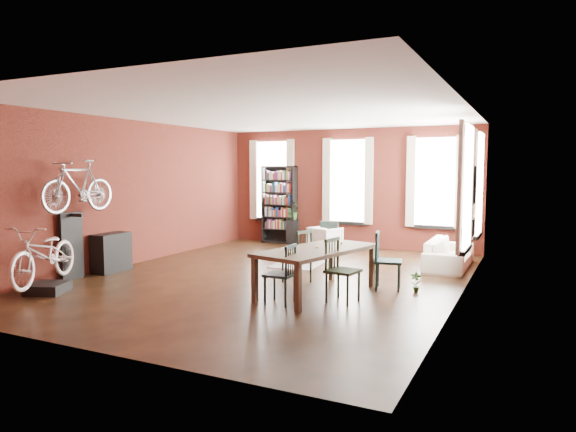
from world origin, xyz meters
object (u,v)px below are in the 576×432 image
Objects in this scene: console_table at (111,253)px; bicycle_floor at (44,227)px; dining_chair_c at (343,271)px; plant_stand at (293,232)px; bike_trainer at (48,288)px; dining_chair_a at (280,274)px; white_armchair at (325,238)px; dining_table at (317,271)px; bookshelf at (279,205)px; dining_chair_b at (297,256)px; cream_sofa at (449,249)px; dining_chair_d at (388,261)px.

console_table is 0.41× the size of bicycle_floor.
dining_chair_c is 1.49× the size of plant_stand.
dining_chair_a is at bearing 15.70° from bike_trainer.
dining_chair_a is 1.34× the size of white_armchair.
dining_table reaches higher than bike_trainer.
dining_table is 1.05× the size of bookshelf.
dining_chair_b is 3.63m from cream_sofa.
cream_sofa reaches higher than plant_stand.
dining_chair_b is at bearing 85.00° from dining_chair_d.
dining_chair_a is (-0.29, -0.83, 0.08)m from dining_table.
dining_chair_d is (1.69, 0.19, 0.01)m from dining_chair_b.
dining_chair_d is 1.72× the size of bike_trainer.
dining_chair_b is at bearing 122.53° from white_armchair.
dining_chair_d reaches higher than dining_chair_a.
dining_table is 3.28× the size of white_armchair.
white_armchair is (-2.55, 3.44, -0.15)m from dining_chair_d.
dining_chair_c is 3.89m from cream_sofa.
dining_chair_a is 0.45× the size of cream_sofa.
dining_chair_d is at bearing 165.41° from cream_sofa.
dining_chair_a is 0.93× the size of dining_chair_c.
dining_chair_b is 0.51× the size of bicycle_floor.
dining_chair_c is (0.57, -0.31, 0.11)m from dining_table.
dining_chair_a is 1.60× the size of bike_trainer.
cream_sofa is (1.96, 4.26, -0.06)m from dining_chair_a.
dining_chair_b is at bearing 36.47° from bike_trainer.
dining_chair_d is (1.00, 0.86, 0.11)m from dining_table.
bicycle_floor is at bearing 132.29° from cream_sofa.
dining_chair_a is 0.93× the size of dining_chair_d.
dining_chair_d is (0.43, 1.17, -0.00)m from dining_chair_c.
bike_trainer is at bearing -14.65° from bicycle_floor.
dining_chair_d is at bearing 54.83° from dining_table.
dining_chair_a reaches higher than dining_table.
console_table reaches higher than dining_table.
white_armchair is at bearing -32.21° from plant_stand.
dining_chair_d reaches higher than cream_sofa.
dining_table is at bearing 71.21° from dining_chair_c.
cream_sofa is 3.53× the size of bike_trainer.
white_armchair is at bearing -25.39° from bookshelf.
dining_chair_a is at bearing -5.48° from bicycle_floor.
white_armchair is at bearing 74.75° from cream_sofa.
white_armchair is at bearing 123.79° from dining_table.
white_armchair is 0.34× the size of cream_sofa.
dining_chair_d is 0.52× the size of bicycle_floor.
bike_trainer is (-5.87, -5.36, -0.32)m from cream_sofa.
dining_chair_c is at bearing -54.67° from bookshelf.
dining_chair_a is at bearing 122.95° from white_armchair.
dining_table is at bearing 24.65° from bike_trainer.
cream_sofa is at bearing -18.95° from bookshelf.
bicycle_floor is at bearing -141.40° from dining_table.
console_table reaches higher than bike_trainer.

